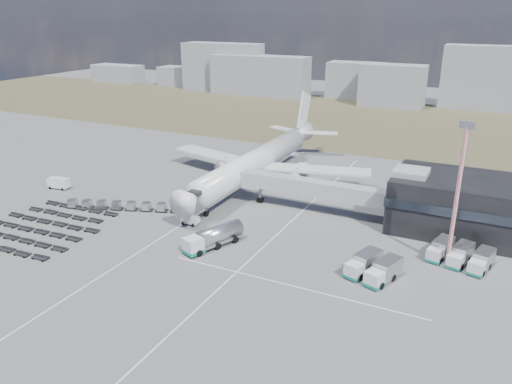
% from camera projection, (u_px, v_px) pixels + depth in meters
% --- Properties ---
extents(ground, '(420.00, 420.00, 0.00)m').
position_uv_depth(ground, '(180.00, 233.00, 90.74)').
color(ground, '#565659').
rests_on(ground, ground).
extents(grass_strip, '(420.00, 90.00, 0.01)m').
position_uv_depth(grass_strip, '(351.00, 120.00, 183.29)').
color(grass_strip, '#4B462D').
rests_on(grass_strip, ground).
extents(lane_markings, '(47.12, 110.00, 0.01)m').
position_uv_depth(lane_markings, '(235.00, 237.00, 89.19)').
color(lane_markings, silver).
rests_on(lane_markings, ground).
extents(terminal, '(30.40, 16.40, 11.00)m').
position_uv_depth(terminal, '(477.00, 206.00, 89.17)').
color(terminal, black).
rests_on(terminal, ground).
extents(jet_bridge, '(30.30, 3.80, 7.05)m').
position_uv_depth(jet_bridge, '(304.00, 187.00, 99.55)').
color(jet_bridge, '#939399').
rests_on(jet_bridge, ground).
extents(airliner, '(51.59, 64.53, 17.62)m').
position_uv_depth(airliner, '(259.00, 160.00, 116.16)').
color(airliner, silver).
rests_on(airliner, ground).
extents(skyline, '(307.35, 24.38, 25.13)m').
position_uv_depth(skyline, '(363.00, 81.00, 218.09)').
color(skyline, gray).
rests_on(skyline, ground).
extents(fuel_tanker, '(6.80, 11.50, 3.64)m').
position_uv_depth(fuel_tanker, '(214.00, 237.00, 84.97)').
color(fuel_tanker, silver).
rests_on(fuel_tanker, ground).
extents(pushback_tug, '(3.33, 1.99, 1.46)m').
position_uv_depth(pushback_tug, '(190.00, 221.00, 94.37)').
color(pushback_tug, silver).
rests_on(pushback_tug, ground).
extents(utility_van, '(5.04, 2.87, 2.51)m').
position_uv_depth(utility_van, '(59.00, 183.00, 113.07)').
color(utility_van, silver).
rests_on(utility_van, ground).
extents(catering_truck, '(3.97, 6.33, 2.70)m').
position_uv_depth(catering_truck, '(302.00, 172.00, 120.46)').
color(catering_truck, silver).
rests_on(catering_truck, ground).
extents(service_trucks_near, '(7.99, 8.74, 2.90)m').
position_uv_depth(service_trucks_near, '(373.00, 267.00, 75.45)').
color(service_trucks_near, silver).
rests_on(service_trucks_near, ground).
extents(service_trucks_far, '(10.17, 8.61, 2.68)m').
position_uv_depth(service_trucks_far, '(460.00, 255.00, 79.57)').
color(service_trucks_far, silver).
rests_on(service_trucks_far, ground).
extents(uld_row, '(23.45, 9.71, 1.65)m').
position_uv_depth(uld_row, '(124.00, 206.00, 100.90)').
color(uld_row, black).
rests_on(uld_row, ground).
extents(baggage_dollies, '(23.20, 22.22, 0.67)m').
position_uv_depth(baggage_dollies, '(40.00, 226.00, 92.78)').
color(baggage_dollies, black).
rests_on(baggage_dollies, ground).
extents(floodlight_mast, '(2.23, 1.80, 23.33)m').
position_uv_depth(floodlight_mast, '(457.00, 197.00, 75.05)').
color(floodlight_mast, red).
rests_on(floodlight_mast, ground).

